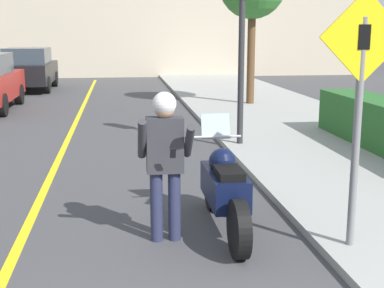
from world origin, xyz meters
TOP-DOWN VIEW (x-y plane):
  - road_center_line at (-0.60, 6.00)m, footprint 0.12×36.00m
  - motorcycle at (1.73, 3.55)m, footprint 0.62×2.20m
  - person_biker at (1.02, 3.33)m, footprint 0.59×0.46m
  - crossing_sign at (2.91, 2.70)m, footprint 0.91×0.08m
  - traffic_light at (2.92, 7.96)m, footprint 0.26×0.30m
  - parked_car_black at (-3.01, 19.76)m, footprint 1.88×4.20m

SIDE VIEW (x-z plane):
  - road_center_line at x=-0.60m, z-range 0.00..0.01m
  - motorcycle at x=1.73m, z-range -0.14..1.15m
  - parked_car_black at x=-3.01m, z-range 0.02..1.70m
  - person_biker at x=1.02m, z-range 0.18..1.86m
  - crossing_sign at x=2.91m, z-range 0.37..2.97m
  - traffic_light at x=2.92m, z-range 0.81..4.44m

